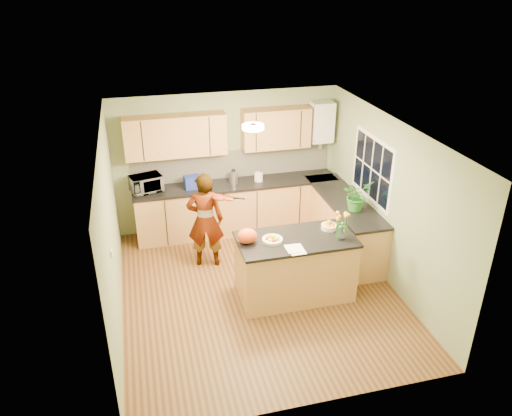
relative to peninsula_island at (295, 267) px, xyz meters
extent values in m
plane|color=#522F17|center=(-0.50, 0.22, -0.48)|extent=(4.50, 4.50, 0.00)
cube|color=silver|center=(-0.50, 0.22, 2.02)|extent=(4.00, 4.50, 0.02)
cube|color=gray|center=(-0.50, 2.47, 0.77)|extent=(4.00, 0.02, 2.50)
cube|color=gray|center=(-0.50, -2.03, 0.77)|extent=(4.00, 0.02, 2.50)
cube|color=gray|center=(-2.50, 0.22, 0.77)|extent=(0.02, 4.50, 2.50)
cube|color=gray|center=(1.50, 0.22, 0.77)|extent=(0.02, 4.50, 2.50)
cube|color=tan|center=(-0.40, 2.17, -0.03)|extent=(3.60, 0.60, 0.90)
cube|color=black|center=(-0.40, 2.16, 0.44)|extent=(3.64, 0.62, 0.04)
cube|color=tan|center=(1.20, 1.07, -0.03)|extent=(0.60, 2.20, 0.90)
cube|color=black|center=(1.19, 1.07, 0.44)|extent=(0.62, 2.24, 0.04)
cube|color=beige|center=(-0.40, 2.46, 0.72)|extent=(3.60, 0.02, 0.52)
cube|color=tan|center=(-1.40, 2.30, 1.37)|extent=(1.70, 0.34, 0.70)
cube|color=tan|center=(0.35, 2.30, 1.37)|extent=(1.20, 0.34, 0.70)
cube|color=white|center=(1.20, 2.31, 1.42)|extent=(0.40, 0.30, 0.72)
cylinder|color=silver|center=(1.20, 2.31, 1.02)|extent=(0.06, 0.06, 0.20)
cube|color=white|center=(1.50, 0.82, 1.07)|extent=(0.01, 1.30, 1.05)
cube|color=black|center=(1.49, 0.82, 1.07)|extent=(0.01, 1.18, 0.92)
cube|color=white|center=(-2.48, -0.38, 0.82)|extent=(0.02, 0.09, 0.09)
cylinder|color=#FFEABF|center=(-0.50, 0.52, 1.98)|extent=(0.30, 0.30, 0.06)
cylinder|color=white|center=(-0.50, 0.52, 2.01)|extent=(0.10, 0.10, 0.02)
cube|color=tan|center=(0.00, 0.00, -0.02)|extent=(1.63, 0.81, 0.92)
cube|color=black|center=(0.00, 0.00, 0.46)|extent=(1.67, 0.85, 0.04)
cylinder|color=#F7EEC6|center=(-0.35, 0.00, 0.50)|extent=(0.29, 0.29, 0.04)
cylinder|color=#F7EEC6|center=(0.55, 0.15, 0.51)|extent=(0.23, 0.23, 0.07)
cylinder|color=silver|center=(0.60, -0.18, 0.58)|extent=(0.10, 0.10, 0.20)
ellipsoid|color=#EC4913|center=(-0.70, 0.05, 0.58)|extent=(0.33, 0.29, 0.21)
cube|color=white|center=(-0.10, -0.30, 0.48)|extent=(0.21, 0.29, 0.01)
imported|color=tan|center=(-1.12, 1.17, 0.32)|extent=(0.65, 0.49, 1.59)
imported|color=white|center=(-1.96, 2.20, 0.60)|extent=(0.59, 0.47, 0.29)
cube|color=navy|center=(-1.18, 2.15, 0.57)|extent=(0.29, 0.23, 0.22)
cylinder|color=silver|center=(-0.45, 2.18, 0.57)|extent=(0.17, 0.17, 0.23)
sphere|color=black|center=(-0.45, 2.18, 0.73)|extent=(0.08, 0.08, 0.08)
cylinder|color=#F7EEC6|center=(-0.01, 2.16, 0.54)|extent=(0.12, 0.12, 0.17)
cylinder|color=white|center=(0.03, 2.15, 0.54)|extent=(0.11, 0.11, 0.16)
imported|color=#2E7928|center=(1.20, 0.67, 0.71)|extent=(0.56, 0.53, 0.50)
camera|label=1|loc=(-2.05, -5.80, 3.96)|focal=35.00mm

